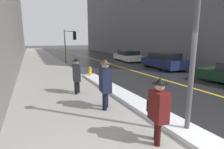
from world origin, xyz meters
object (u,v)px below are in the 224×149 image
pedestrian_nearside (158,108)px  pedestrian_in_glasses (77,74)px  lamp_post (196,20)px  traffic_light_near (71,39)px  pedestrian_with_shoulder_bag (105,82)px  fire_hydrant (90,72)px  parked_car_white (128,56)px  parked_car_navy (164,61)px

pedestrian_nearside → pedestrian_in_glasses: (-0.73, 4.51, 0.04)m
lamp_post → traffic_light_near: 16.36m
pedestrian_nearside → pedestrian_in_glasses: pedestrian_in_glasses is taller
pedestrian_with_shoulder_bag → fire_hydrant: pedestrian_with_shoulder_bag is taller
parked_car_white → pedestrian_in_glasses: bearing=146.0°
parked_car_navy → parked_car_white: size_ratio=0.95×
pedestrian_in_glasses → lamp_post: bearing=27.4°
pedestrian_nearside → parked_car_navy: (7.60, 8.47, -0.21)m
pedestrian_nearside → pedestrian_with_shoulder_bag: 2.39m
pedestrian_with_shoulder_bag → parked_car_navy: bearing=134.6°
pedestrian_nearside → lamp_post: bearing=96.8°
parked_car_white → fire_hydrant: parked_car_white is taller
pedestrian_nearside → pedestrian_with_shoulder_bag: pedestrian_with_shoulder_bag is taller
pedestrian_with_shoulder_bag → fire_hydrant: bearing=174.6°
lamp_post → fire_hydrant: lamp_post is taller
traffic_light_near → pedestrian_with_shoulder_bag: (-1.92, -13.97, -1.52)m
lamp_post → pedestrian_in_glasses: (-1.69, 4.51, -1.89)m
parked_car_navy → parked_car_white: parked_car_navy is taller
pedestrian_nearside → fire_hydrant: pedestrian_nearside is taller
parked_car_white → fire_hydrant: size_ratio=6.74×
pedestrian_nearside → parked_car_white: pedestrian_nearside is taller
traffic_light_near → parked_car_navy: size_ratio=0.77×
lamp_post → pedestrian_in_glasses: 5.17m
traffic_light_near → fire_hydrant: size_ratio=4.88×
lamp_post → parked_car_white: lamp_post is taller
lamp_post → fire_hydrant: bearing=90.9°
fire_hydrant → pedestrian_nearside: bearing=-96.4°
pedestrian_with_shoulder_bag → fire_hydrant: (1.12, 5.12, -0.59)m
parked_car_white → fire_hydrant: 9.76m
pedestrian_in_glasses → parked_car_white: 13.04m
pedestrian_with_shoulder_bag → pedestrian_in_glasses: pedestrian_with_shoulder_bag is taller
pedestrian_nearside → pedestrian_with_shoulder_bag: size_ratio=0.89×
parked_car_white → lamp_post: bearing=161.2°
pedestrian_with_shoulder_bag → parked_car_white: bearing=153.7°
lamp_post → pedestrian_in_glasses: lamp_post is taller
pedestrian_nearside → parked_car_navy: size_ratio=0.34×
pedestrian_nearside → traffic_light_near: bearing=-178.8°
traffic_light_near → pedestrian_in_glasses: 12.17m
traffic_light_near → parked_car_navy: (5.96, -7.88, -1.83)m
lamp_post → traffic_light_near: (0.69, 16.34, -0.30)m
lamp_post → traffic_light_near: lamp_post is taller
traffic_light_near → fire_hydrant: bearing=-102.9°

